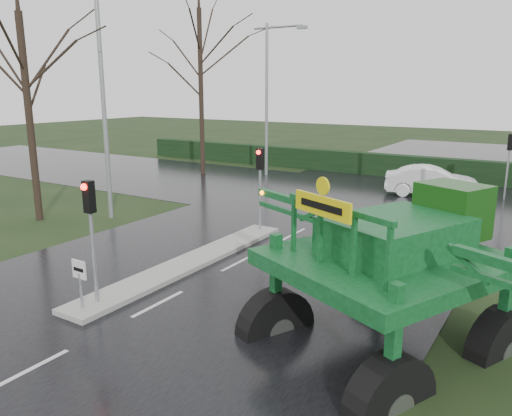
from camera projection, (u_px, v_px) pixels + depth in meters
The scene contains 15 objects.
ground at pixel (158, 305), 13.85m from camera, with size 140.00×140.00×0.00m, color black.
road_main at pixel (315, 224), 22.08m from camera, with size 14.00×80.00×0.02m, color black.
road_cross at pixel (363, 199), 27.02m from camera, with size 80.00×12.00×0.02m, color black.
median_island at pixel (191, 262), 16.97m from camera, with size 1.20×10.00×0.16m, color gray.
hedge_row at pixel (405, 167), 33.44m from camera, with size 44.00×0.90×1.50m, color black.
keep_left_sign at pixel (80, 276), 13.04m from camera, with size 0.50×0.07×1.35m.
traffic_signal_near at pixel (90, 216), 13.09m from camera, with size 0.26×0.33×3.52m.
traffic_signal_mid at pixel (260, 172), 20.09m from camera, with size 0.26×0.33×3.52m.
traffic_signal_far at pixel (509, 152), 26.36m from camera, with size 0.26×0.33×3.52m.
street_light_left_near at pixel (107, 85), 21.63m from camera, with size 3.85×0.30×10.00m.
street_light_left_far at pixel (271, 86), 33.16m from camera, with size 3.85×0.30×10.00m.
tree_left_near at pixel (26, 89), 21.47m from camera, with size 6.30×6.30×10.85m.
tree_left_far at pixel (200, 69), 33.47m from camera, with size 7.70×7.70×13.26m.
crop_sprayer at pixel (284, 233), 12.01m from camera, with size 8.49×6.99×5.16m.
white_sedan at pixel (430, 196), 27.87m from camera, with size 1.74×4.99×1.65m, color white.
Camera 1 is at (9.13, -9.43, 5.84)m, focal length 35.00 mm.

